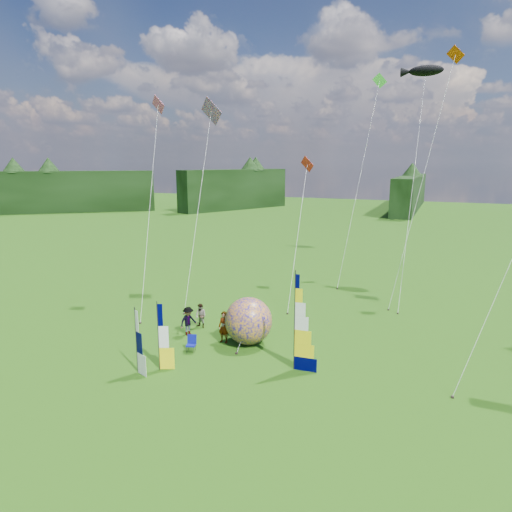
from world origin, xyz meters
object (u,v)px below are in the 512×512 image
at_px(spectator_d, 239,318).
at_px(camp_chair, 191,344).
at_px(bol_inflatable, 248,321).
at_px(feather_banner_main, 295,323).
at_px(side_banner_far, 136,342).
at_px(spectator_b, 201,316).
at_px(spectator_c, 188,321).
at_px(kite_whale, 414,168).
at_px(side_banner_left, 158,337).
at_px(spectator_a, 224,327).

xyz_separation_m(spectator_d, camp_chair, (-1.14, -3.74, -0.44)).
distance_m(bol_inflatable, camp_chair, 3.48).
height_order(feather_banner_main, side_banner_far, feather_banner_main).
xyz_separation_m(bol_inflatable, spectator_b, (-3.79, 1.15, -0.59)).
xyz_separation_m(spectator_b, spectator_c, (-0.07, -1.38, 0.11)).
bearing_deg(kite_whale, feather_banner_main, -127.15).
relative_size(spectator_d, kite_whale, 0.09).
distance_m(side_banner_far, spectator_b, 6.74).
bearing_deg(spectator_b, bol_inflatable, -5.40).
height_order(side_banner_left, spectator_c, side_banner_left).
bearing_deg(bol_inflatable, spectator_d, 132.40).
distance_m(feather_banner_main, spectator_d, 6.12).
xyz_separation_m(spectator_c, camp_chair, (1.45, -2.12, -0.41)).
distance_m(camp_chair, kite_whale, 21.94).
bearing_deg(spectator_c, spectator_b, 20.41).
relative_size(feather_banner_main, side_banner_far, 1.52).
distance_m(spectator_b, camp_chair, 3.78).
bearing_deg(spectator_b, spectator_a, -21.24).
bearing_deg(side_banner_far, spectator_b, 113.88).
height_order(feather_banner_main, spectator_a, feather_banner_main).
xyz_separation_m(camp_chair, kite_whale, (9.74, 17.33, 9.28)).
distance_m(side_banner_left, bol_inflatable, 5.57).
bearing_deg(side_banner_far, spectator_d, 93.61).
xyz_separation_m(spectator_b, camp_chair, (1.38, -3.50, -0.30)).
bearing_deg(kite_whale, bol_inflatable, -140.48).
height_order(spectator_a, spectator_b, spectator_a).
relative_size(bol_inflatable, camp_chair, 2.90).
xyz_separation_m(feather_banner_main, spectator_a, (-4.83, 1.78, -1.55)).
xyz_separation_m(side_banner_left, spectator_d, (1.50, 6.21, -0.82)).
bearing_deg(spectator_c, camp_chair, -122.57).
bearing_deg(spectator_d, kite_whale, -71.66).
relative_size(spectator_a, spectator_b, 1.19).
xyz_separation_m(feather_banner_main, side_banner_left, (-6.22, -2.64, -0.75)).
relative_size(spectator_b, kite_whale, 0.08).
distance_m(spectator_c, spectator_d, 3.05).
xyz_separation_m(spectator_a, kite_whale, (8.72, 15.38, 8.83)).
bearing_deg(spectator_c, side_banner_far, -153.70).
xyz_separation_m(spectator_a, spectator_c, (-2.48, 0.17, -0.04)).
distance_m(side_banner_far, bol_inflatable, 6.58).
relative_size(camp_chair, kite_whale, 0.05).
distance_m(bol_inflatable, spectator_c, 3.89).
bearing_deg(spectator_a, feather_banner_main, -16.58).
bearing_deg(spectator_c, kite_whale, -13.23).
distance_m(feather_banner_main, kite_whale, 19.04).
xyz_separation_m(side_banner_far, spectator_d, (2.29, 6.92, -0.73)).
bearing_deg(side_banner_left, side_banner_far, -161.46).
distance_m(feather_banner_main, spectator_b, 8.14).
bearing_deg(camp_chair, bol_inflatable, 27.01).
bearing_deg(spectator_c, side_banner_left, -143.58).
bearing_deg(camp_chair, spectator_b, 94.14).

